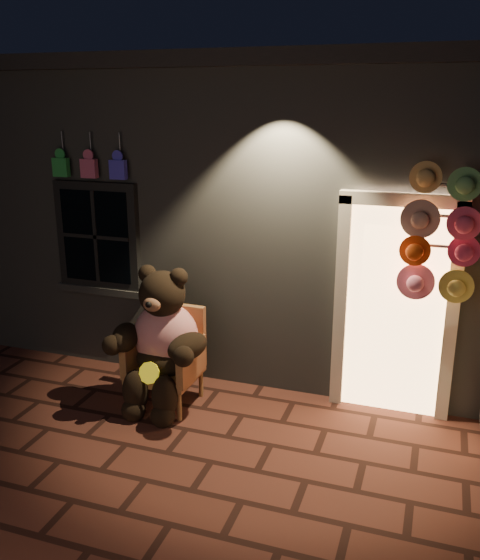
% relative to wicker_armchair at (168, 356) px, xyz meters
% --- Properties ---
extents(ground, '(60.00, 60.00, 0.00)m').
position_rel_wicker_armchair_xyz_m(ground, '(0.82, -0.90, -0.50)').
color(ground, '#4F261E').
rests_on(ground, ground).
extents(shop_building, '(7.30, 5.95, 3.51)m').
position_rel_wicker_armchair_xyz_m(shop_building, '(0.82, 3.09, 1.24)').
color(shop_building, slate).
rests_on(shop_building, ground).
extents(wicker_armchair, '(0.70, 0.63, 0.99)m').
position_rel_wicker_armchair_xyz_m(wicker_armchair, '(0.00, 0.00, 0.00)').
color(wicker_armchair, olive).
rests_on(wicker_armchair, ground).
extents(teddy_bear, '(1.08, 0.84, 1.49)m').
position_rel_wicker_armchair_xyz_m(teddy_bear, '(-0.00, -0.13, 0.21)').
color(teddy_bear, red).
rests_on(teddy_bear, ground).
extents(hat_rack, '(1.41, 0.22, 2.49)m').
position_rel_wicker_armchair_xyz_m(hat_rack, '(2.82, 0.38, 1.41)').
color(hat_rack, '#59595E').
rests_on(hat_rack, ground).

